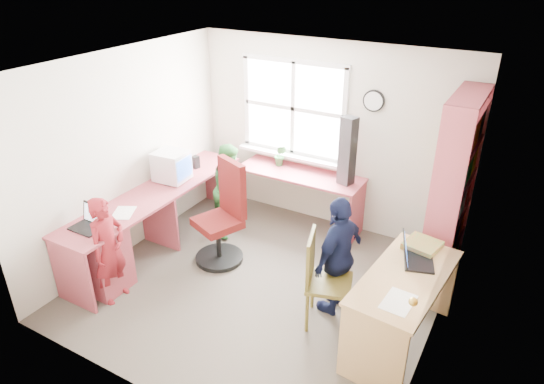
# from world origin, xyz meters

# --- Properties ---
(room) EXTENTS (3.64, 3.44, 2.44)m
(room) POSITION_xyz_m (0.01, 0.10, 1.22)
(room) COLOR #494239
(room) RESTS_ON ground
(l_desk) EXTENTS (2.38, 2.95, 0.75)m
(l_desk) POSITION_xyz_m (-1.31, -0.28, 0.46)
(l_desk) COLOR #B14752
(l_desk) RESTS_ON ground
(right_desk) EXTENTS (0.74, 1.39, 0.77)m
(right_desk) POSITION_xyz_m (1.56, -0.10, 0.56)
(right_desk) COLOR tan
(right_desk) RESTS_ON ground
(bookshelf) EXTENTS (0.30, 1.02, 2.10)m
(bookshelf) POSITION_xyz_m (1.65, 1.19, 1.00)
(bookshelf) COLOR #B14752
(bookshelf) RESTS_ON ground
(swivel_chair) EXTENTS (0.74, 0.74, 1.22)m
(swivel_chair) POSITION_xyz_m (-0.65, 0.27, 0.53)
(swivel_chair) COLOR black
(swivel_chair) RESTS_ON ground
(wooden_chair) EXTENTS (0.53, 0.53, 0.98)m
(wooden_chair) POSITION_xyz_m (0.80, -0.18, 0.53)
(wooden_chair) COLOR brown
(wooden_chair) RESTS_ON ground
(crt_monitor) EXTENTS (0.41, 0.37, 0.38)m
(crt_monitor) POSITION_xyz_m (-1.53, 0.44, 0.94)
(crt_monitor) COLOR white
(crt_monitor) RESTS_ON l_desk
(laptop_left) EXTENTS (0.33, 0.27, 0.23)m
(laptop_left) POSITION_xyz_m (-1.54, -0.86, 0.80)
(laptop_left) COLOR black
(laptop_left) RESTS_ON l_desk
(laptop_right) EXTENTS (0.39, 0.42, 0.24)m
(laptop_right) POSITION_xyz_m (1.54, 0.14, 0.83)
(laptop_right) COLOR black
(laptop_right) RESTS_ON right_desk
(speaker_a) EXTENTS (0.09, 0.09, 0.18)m
(speaker_a) POSITION_xyz_m (-1.49, 0.33, 0.84)
(speaker_a) COLOR black
(speaker_a) RESTS_ON l_desk
(speaker_b) EXTENTS (0.10, 0.10, 0.16)m
(speaker_b) POSITION_xyz_m (-1.52, 0.89, 0.83)
(speaker_b) COLOR black
(speaker_b) RESTS_ON l_desk
(cd_tower) EXTENTS (0.20, 0.19, 0.85)m
(cd_tower) POSITION_xyz_m (0.37, 1.43, 1.17)
(cd_tower) COLOR black
(cd_tower) RESTS_ON l_desk
(game_box) EXTENTS (0.36, 0.36, 0.06)m
(game_box) POSITION_xyz_m (1.56, 0.41, 0.80)
(game_box) COLOR red
(game_box) RESTS_ON right_desk
(paper_a) EXTENTS (0.33, 0.37, 0.00)m
(paper_a) POSITION_xyz_m (-1.46, -0.48, 0.75)
(paper_a) COLOR white
(paper_a) RESTS_ON l_desk
(paper_b) EXTENTS (0.25, 0.34, 0.00)m
(paper_b) POSITION_xyz_m (1.60, -0.49, 0.77)
(paper_b) COLOR white
(paper_b) RESTS_ON right_desk
(potted_plant) EXTENTS (0.18, 0.16, 0.29)m
(potted_plant) POSITION_xyz_m (-0.59, 1.51, 0.90)
(potted_plant) COLOR #29682D
(potted_plant) RESTS_ON l_desk
(person_red) EXTENTS (0.31, 0.45, 1.18)m
(person_red) POSITION_xyz_m (-1.25, -0.92, 0.59)
(person_red) COLOR maroon
(person_red) RESTS_ON ground
(person_green) EXTENTS (0.53, 0.64, 1.21)m
(person_green) POSITION_xyz_m (-0.93, 0.83, 0.60)
(person_green) COLOR #307932
(person_green) RESTS_ON ground
(person_navy) EXTENTS (0.44, 0.79, 1.28)m
(person_navy) POSITION_xyz_m (0.85, 0.07, 0.64)
(person_navy) COLOR #111738
(person_navy) RESTS_ON ground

